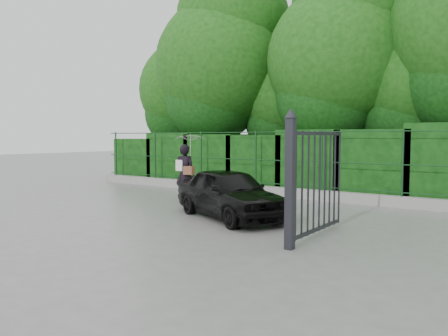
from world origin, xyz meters
The scene contains 8 objects.
ground centered at (0.00, 0.00, 0.00)m, with size 80.00×80.00×0.00m, color gray.
kerb centered at (0.00, 4.50, 0.15)m, with size 14.00×0.25×0.30m, color #9E9E99.
fence centered at (0.22, 4.50, 1.20)m, with size 14.13×0.06×1.80m.
hedge centered at (0.23, 5.50, 1.03)m, with size 14.20×1.20×2.27m.
trees centered at (1.14, 7.74, 4.62)m, with size 17.10×6.15×8.08m.
gate centered at (4.60, -0.72, 1.19)m, with size 0.22×2.33×2.36m.
woman centered at (-0.27, 1.89, 1.30)m, with size 0.96×0.95×1.99m.
car centered at (2.14, 0.54, 0.59)m, with size 1.38×3.44×1.17m, color black.
Camera 1 is at (7.94, -7.70, 1.88)m, focal length 35.00 mm.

